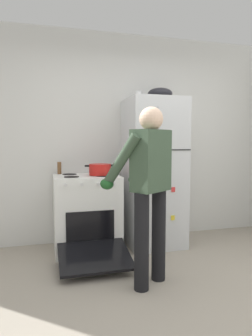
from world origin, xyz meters
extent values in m
plane|color=#9E9384|center=(0.00, 0.00, 0.00)|extent=(8.00, 8.00, 0.00)
cube|color=silver|center=(0.00, 1.95, 1.35)|extent=(6.00, 0.10, 2.70)
cube|color=silver|center=(0.36, 1.57, 0.91)|extent=(0.68, 0.68, 1.83)
cube|color=black|center=(0.36, 1.23, 1.21)|extent=(0.67, 0.01, 0.01)
cylinder|color=#B7B7BC|center=(0.28, 1.20, 0.60)|extent=(0.02, 0.02, 0.66)
cylinder|color=#B7B7BC|center=(0.28, 1.20, 1.52)|extent=(0.02, 0.02, 0.34)
cube|color=red|center=(0.48, 1.22, 0.74)|extent=(0.04, 0.01, 0.06)
cube|color=blue|center=(0.27, 1.22, 0.47)|extent=(0.04, 0.01, 0.06)
cube|color=yellow|center=(0.48, 1.22, 0.41)|extent=(0.04, 0.01, 0.06)
cube|color=green|center=(0.18, 1.22, 0.75)|extent=(0.04, 0.01, 0.06)
cube|color=white|center=(-0.49, 1.57, 0.45)|extent=(0.76, 0.64, 0.90)
cube|color=black|center=(-0.49, 1.25, 0.38)|extent=(0.53, 0.01, 0.32)
cylinder|color=black|center=(-0.67, 1.43, 0.90)|extent=(0.17, 0.17, 0.01)
cylinder|color=black|center=(-0.30, 1.43, 0.90)|extent=(0.17, 0.17, 0.01)
cylinder|color=black|center=(-0.67, 1.71, 0.90)|extent=(0.17, 0.17, 0.01)
cylinder|color=black|center=(-0.30, 1.71, 0.90)|extent=(0.17, 0.17, 0.01)
cylinder|color=silver|center=(-0.75, 1.23, 0.84)|extent=(0.04, 0.03, 0.04)
cylinder|color=silver|center=(-0.58, 1.23, 0.84)|extent=(0.04, 0.03, 0.04)
cylinder|color=silver|center=(-0.40, 1.23, 0.84)|extent=(0.04, 0.03, 0.04)
cylinder|color=silver|center=(-0.23, 1.23, 0.84)|extent=(0.04, 0.03, 0.04)
cube|color=black|center=(-0.49, 0.97, 0.14)|extent=(0.72, 0.57, 0.15)
cylinder|color=black|center=(-0.16, 0.45, 0.43)|extent=(0.13, 0.13, 0.86)
cylinder|color=black|center=(0.06, 0.60, 0.43)|extent=(0.13, 0.13, 0.86)
cube|color=#384C38|center=(-0.05, 0.53, 1.13)|extent=(0.41, 0.37, 0.54)
sphere|color=beige|center=(-0.05, 0.53, 1.49)|extent=(0.21, 0.21, 0.21)
sphere|color=#313131|center=(-0.05, 0.53, 1.46)|extent=(0.15, 0.15, 0.15)
cylinder|color=#384C38|center=(-0.31, 0.56, 1.13)|extent=(0.31, 0.40, 0.49)
cylinder|color=#384C38|center=(0.02, 0.78, 1.13)|extent=(0.31, 0.40, 0.49)
ellipsoid|color=#1E5123|center=(-0.41, 0.70, 0.91)|extent=(0.12, 0.18, 0.10)
ellipsoid|color=#1E5123|center=(-0.08, 0.93, 0.91)|extent=(0.12, 0.18, 0.10)
cylinder|color=red|center=(-0.33, 1.52, 0.97)|extent=(0.26, 0.26, 0.13)
cube|color=black|center=(-0.48, 1.52, 1.02)|extent=(0.05, 0.03, 0.02)
cube|color=black|center=(-0.17, 1.52, 1.02)|extent=(0.05, 0.03, 0.02)
cylinder|color=silver|center=(0.18, 1.62, 1.87)|extent=(0.08, 0.08, 0.10)
torus|color=silver|center=(0.23, 1.62, 1.88)|extent=(0.06, 0.01, 0.06)
cylinder|color=brown|center=(-0.79, 1.77, 0.98)|extent=(0.05, 0.05, 0.15)
ellipsoid|color=black|center=(0.44, 1.57, 1.90)|extent=(0.31, 0.31, 0.14)
camera|label=1|loc=(-0.94, -1.94, 1.28)|focal=31.82mm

